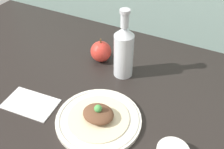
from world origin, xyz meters
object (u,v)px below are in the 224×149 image
at_px(plated_food, 98,115).
at_px(apple, 101,51).
at_px(plate, 99,119).
at_px(cider_bottle, 124,50).

relative_size(plated_food, apple, 1.92).
xyz_separation_m(plate, apple, (-0.15, 0.29, 0.03)).
bearing_deg(cider_bottle, apple, 161.42).
height_order(cider_bottle, apple, cider_bottle).
bearing_deg(cider_bottle, plated_food, -82.47).
bearing_deg(apple, cider_bottle, -18.58).
height_order(plate, plated_food, plated_food).
relative_size(cider_bottle, apple, 2.64).
distance_m(plated_food, cider_bottle, 0.27).
relative_size(plated_food, cider_bottle, 0.73).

